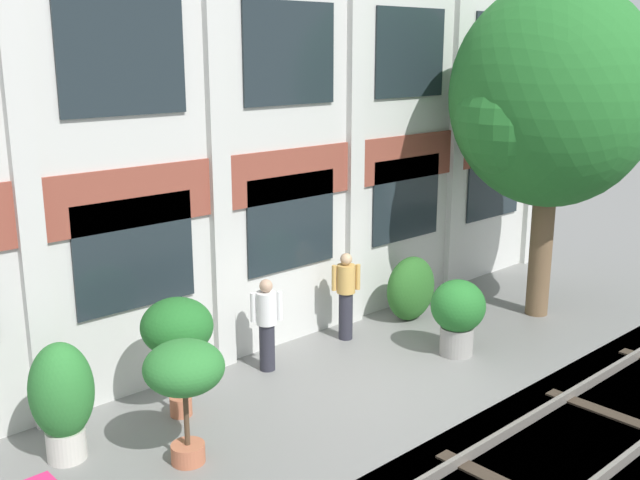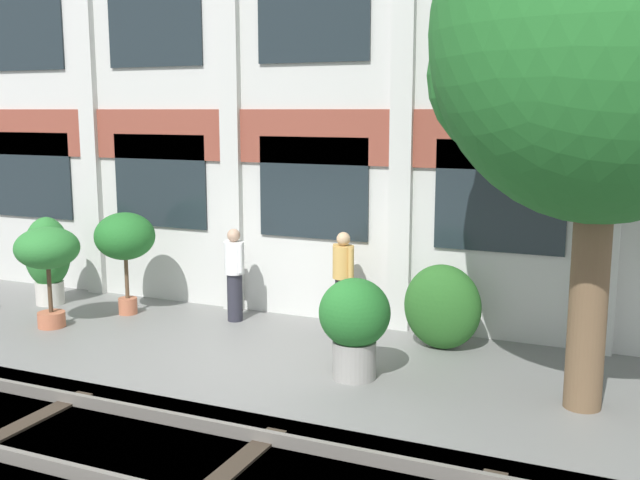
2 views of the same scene
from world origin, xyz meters
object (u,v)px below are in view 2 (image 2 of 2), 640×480
object	(u,v)px
resident_by_doorway	(234,272)
resident_watching_tracks	(343,279)
potted_plant_stone_basin	(355,321)
potted_plant_tall_urn	(47,253)
topiary_hedge	(442,307)
potted_plant_terracotta_small	(125,239)
broadleaf_tree	(605,44)
potted_plant_ribbed_drum	(48,257)

from	to	relation	value
resident_by_doorway	resident_watching_tracks	xyz separation A→B (m)	(1.94, 0.10, 0.03)
potted_plant_stone_basin	resident_by_doorway	world-z (taller)	resident_by_doorway
resident_by_doorway	potted_plant_stone_basin	bearing A→B (deg)	91.05
potted_plant_tall_urn	topiary_hedge	size ratio (longest dim) A/B	1.30
potted_plant_terracotta_small	potted_plant_stone_basin	distance (m)	5.02
topiary_hedge	potted_plant_stone_basin	bearing A→B (deg)	-113.70
resident_by_doorway	potted_plant_terracotta_small	bearing A→B (deg)	-46.04
resident_watching_tracks	broadleaf_tree	bearing A→B (deg)	100.89
potted_plant_terracotta_small	topiary_hedge	world-z (taller)	potted_plant_terracotta_small
potted_plant_ribbed_drum	broadleaf_tree	bearing A→B (deg)	-7.10
resident_watching_tracks	topiary_hedge	bearing A→B (deg)	119.57
resident_by_doorway	resident_watching_tracks	distance (m)	1.94
potted_plant_tall_urn	topiary_hedge	distance (m)	6.39
broadleaf_tree	resident_watching_tracks	xyz separation A→B (m)	(-3.80, 1.68, -3.38)
potted_plant_ribbed_drum	topiary_hedge	bearing A→B (deg)	2.77
resident_watching_tracks	potted_plant_ribbed_drum	bearing A→B (deg)	-50.15
broadleaf_tree	potted_plant_tall_urn	world-z (taller)	broadleaf_tree
resident_watching_tracks	topiary_hedge	size ratio (longest dim) A/B	1.28
potted_plant_stone_basin	potted_plant_tall_urn	bearing A→B (deg)	177.97
resident_by_doorway	topiary_hedge	distance (m)	3.61
broadleaf_tree	resident_watching_tracks	distance (m)	5.35
potted_plant_tall_urn	resident_by_doorway	bearing A→B (deg)	31.11
broadleaf_tree	topiary_hedge	xyz separation A→B (m)	(-2.14, 1.53, -3.62)
potted_plant_terracotta_small	resident_watching_tracks	bearing A→B (deg)	7.15
potted_plant_terracotta_small	resident_by_doorway	xyz separation A→B (m)	(1.94, 0.39, -0.50)
broadleaf_tree	resident_by_doorway	xyz separation A→B (m)	(-5.74, 1.58, -3.41)
potted_plant_stone_basin	potted_plant_tall_urn	distance (m)	5.46
potted_plant_ribbed_drum	resident_watching_tracks	size ratio (longest dim) A/B	0.99
potted_plant_stone_basin	resident_by_doorway	distance (m)	3.35
potted_plant_terracotta_small	potted_plant_stone_basin	world-z (taller)	potted_plant_terracotta_small
potted_plant_ribbed_drum	potted_plant_terracotta_small	world-z (taller)	potted_plant_terracotta_small
potted_plant_tall_urn	resident_by_doorway	world-z (taller)	potted_plant_tall_urn
broadleaf_tree	resident_watching_tracks	world-z (taller)	broadleaf_tree
topiary_hedge	resident_by_doorway	bearing A→B (deg)	179.14
resident_by_doorway	broadleaf_tree	bearing A→B (deg)	107.17
broadleaf_tree	resident_by_doorway	bearing A→B (deg)	164.57
broadleaf_tree	potted_plant_ribbed_drum	world-z (taller)	broadleaf_tree
resident_watching_tracks	topiary_hedge	distance (m)	1.68
broadleaf_tree	resident_watching_tracks	bearing A→B (deg)	156.14
potted_plant_terracotta_small	resident_by_doorway	distance (m)	2.04
broadleaf_tree	potted_plant_stone_basin	bearing A→B (deg)	-176.65
potted_plant_tall_urn	topiary_hedge	bearing A→B (deg)	13.68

